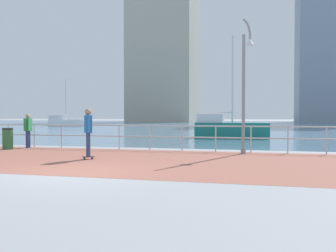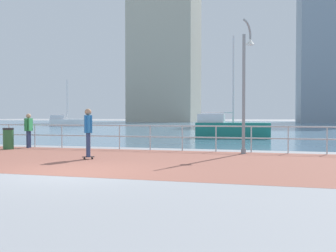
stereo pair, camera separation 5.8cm
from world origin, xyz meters
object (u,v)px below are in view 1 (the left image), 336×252
skateboarder (88,129)px  trash_bin (8,139)px  bystander (28,128)px  sailboat_red (65,122)px  sailboat_blue (230,128)px  lamppost (245,80)px

skateboarder → trash_bin: skateboarder is taller
bystander → sailboat_red: size_ratio=0.24×
skateboarder → sailboat_red: (-21.15, 35.20, -0.40)m
sailboat_red → bystander: bearing=-62.6°
bystander → sailboat_blue: bearing=50.3°
lamppost → skateboarder: bearing=-145.7°
trash_bin → sailboat_blue: bearing=51.5°
bystander → sailboat_red: sailboat_red is taller
skateboarder → bystander: skateboarder is taller
bystander → trash_bin: bystander is taller
skateboarder → trash_bin: 5.75m
lamppost → sailboat_red: (-26.10, 31.82, -2.23)m
skateboarder → bystander: (-4.73, 3.47, -0.11)m
skateboarder → bystander: size_ratio=1.09×
skateboarder → sailboat_red: sailboat_red is taller
skateboarder → sailboat_blue: (3.39, 13.26, -0.38)m
trash_bin → sailboat_red: 36.35m
lamppost → bystander: 9.88m
bystander → sailboat_red: bearing=117.4°
lamppost → trash_bin: bearing=-175.4°
skateboarder → trash_bin: bearing=153.3°
lamppost → sailboat_red: sailboat_red is taller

